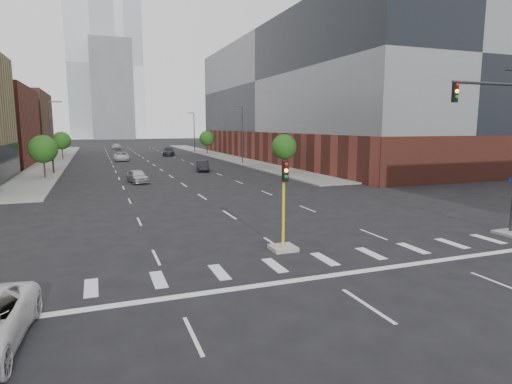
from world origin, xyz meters
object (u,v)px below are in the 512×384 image
car_near_left (137,176)px  mast_arm_signal (508,133)px  car_deep_right (169,152)px  car_mid_right (203,166)px  median_traffic_signal (283,231)px  car_distant (116,147)px  car_far_left (121,156)px

car_near_left → mast_arm_signal: bearing=-69.7°
car_deep_right → car_mid_right: bearing=-82.2°
car_mid_right → car_deep_right: size_ratio=0.75×
median_traffic_signal → car_near_left: 28.77m
car_near_left → car_deep_right: (9.90, 41.06, 0.12)m
car_mid_right → median_traffic_signal: bearing=-88.2°
car_deep_right → car_distant: 28.20m
mast_arm_signal → car_near_left: 34.72m
median_traffic_signal → car_near_left: (-4.32, 28.44, -0.27)m
car_near_left → car_distant: size_ratio=0.87×
mast_arm_signal → car_deep_right: 71.48m
car_far_left → car_distant: size_ratio=1.12×
car_near_left → car_distant: bearing=80.0°
car_far_left → car_mid_right: bearing=-65.6°
car_mid_right → car_near_left: bearing=-126.5°
car_deep_right → car_distant: bearing=117.4°
median_traffic_signal → car_distant: bearing=92.0°
car_far_left → median_traffic_signal: bearing=-84.1°
median_traffic_signal → car_near_left: bearing=98.6°
mast_arm_signal → car_mid_right: mast_arm_signal is taller
median_traffic_signal → car_deep_right: bearing=85.4°
car_near_left → car_deep_right: size_ratio=0.73×
car_near_left → car_distant: car_distant is taller
median_traffic_signal → mast_arm_signal: 13.53m
mast_arm_signal → car_mid_right: size_ratio=2.11×
mast_arm_signal → car_distant: size_ratio=1.89×
mast_arm_signal → car_near_left: size_ratio=2.18×
car_mid_right → car_deep_right: bearing=98.3°
median_traffic_signal → car_deep_right: 69.73m
mast_arm_signal → car_deep_right: bearing=95.7°
car_mid_right → car_far_left: car_far_left is taller
car_mid_right → car_far_left: size_ratio=0.80×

